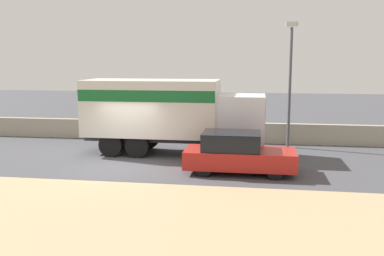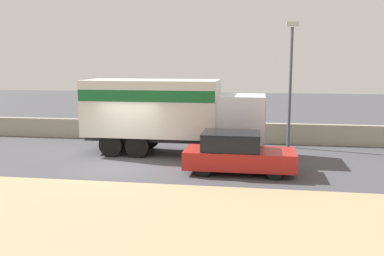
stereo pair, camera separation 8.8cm
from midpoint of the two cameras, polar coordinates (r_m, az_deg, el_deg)
name	(u,v)px [view 1 (the left image)]	position (r m, az deg, el deg)	size (l,w,h in m)	color
ground_plane	(119,167)	(17.44, -9.81, -5.11)	(80.00, 80.00, 0.00)	#47474C
dirt_shoulder_foreground	(54,217)	(12.47, -18.15, -11.16)	(60.00, 6.82, 0.04)	tan
stone_wall_backdrop	(154,130)	(22.91, -5.17, -0.30)	(60.00, 0.35, 1.03)	#A39984
street_lamp	(290,75)	(21.06, 12.84, 6.94)	(0.56, 0.28, 6.00)	#4C4C51
box_truck	(168,110)	(19.23, -3.32, 2.38)	(8.04, 2.46, 3.35)	silver
car_hatchback	(237,153)	(16.22, 5.91, -3.38)	(4.14, 1.75, 1.55)	#B21E19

